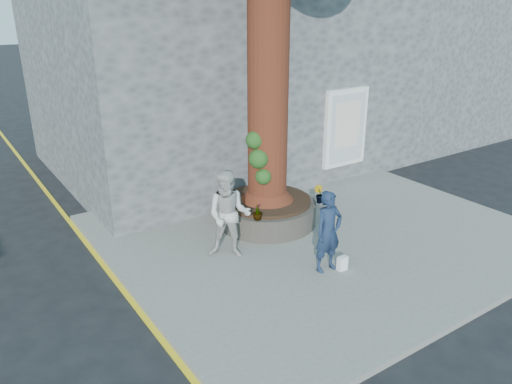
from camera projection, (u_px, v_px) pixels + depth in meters
ground at (292, 271)px, 9.98m from camera, size 120.00×120.00×0.00m
pavement at (317, 232)px, 11.51m from camera, size 9.00×8.00×0.12m
yellow_line at (127, 296)px, 9.16m from camera, size 0.10×30.00×0.01m
stone_shop at (217, 64)px, 15.69m from camera, size 10.30×8.30×6.30m
neighbour_shop at (391, 55)px, 19.92m from camera, size 6.00×8.00×6.00m
planter at (267, 211)px, 11.79m from camera, size 2.30×2.30×0.60m
man at (328, 232)px, 9.53m from camera, size 0.61×0.41×1.63m
woman at (229, 215)px, 10.01m from camera, size 1.14×1.11×1.85m
shopping_bag at (342, 263)px, 9.76m from camera, size 0.20×0.12×0.28m
plant_a at (224, 192)px, 11.59m from camera, size 0.23×0.22×0.36m
plant_b at (319, 194)px, 11.39m from camera, size 0.28×0.29×0.41m
plant_c at (257, 212)px, 10.51m from camera, size 0.26×0.26×0.37m
plant_d at (237, 201)px, 11.13m from camera, size 0.37×0.37×0.31m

